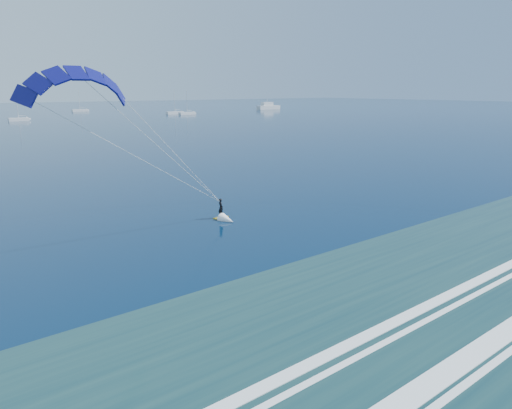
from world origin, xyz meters
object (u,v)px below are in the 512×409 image
object	(u,v)px
motor_yacht	(268,107)
sailboat_3	(19,119)
kitesurfer_rig	(158,147)
sailboat_4	(80,110)
sailboat_6	(187,113)

from	to	relation	value
motor_yacht	sailboat_3	size ratio (longest dim) A/B	1.50
kitesurfer_rig	sailboat_3	world-z (taller)	kitesurfer_rig
kitesurfer_rig	sailboat_4	world-z (taller)	kitesurfer_rig
kitesurfer_rig	sailboat_3	bearing A→B (deg)	82.86
sailboat_6	kitesurfer_rig	bearing A→B (deg)	-119.93
kitesurfer_rig	sailboat_3	xyz separation A→B (m)	(20.11, 160.59, -6.74)
kitesurfer_rig	sailboat_3	size ratio (longest dim) A/B	1.89
motor_yacht	sailboat_6	distance (m)	69.90
kitesurfer_rig	sailboat_6	world-z (taller)	kitesurfer_rig
kitesurfer_rig	sailboat_3	distance (m)	161.99
sailboat_3	sailboat_4	xyz separation A→B (m)	(41.90, 62.12, 0.01)
sailboat_4	sailboat_6	bearing A→B (deg)	-64.06
sailboat_3	kitesurfer_rig	bearing A→B (deg)	-97.14
motor_yacht	sailboat_6	size ratio (longest dim) A/B	1.36
kitesurfer_rig	motor_yacht	size ratio (longest dim) A/B	1.26
sailboat_6	motor_yacht	bearing A→B (deg)	17.78
motor_yacht	sailboat_3	xyz separation A→B (m)	(-138.78, -21.12, -0.97)
sailboat_3	sailboat_6	distance (m)	72.22
sailboat_3	motor_yacht	bearing A→B (deg)	8.65
sailboat_6	sailboat_3	bearing A→B (deg)	179.83
sailboat_4	sailboat_6	distance (m)	69.32
sailboat_3	sailboat_4	world-z (taller)	sailboat_4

